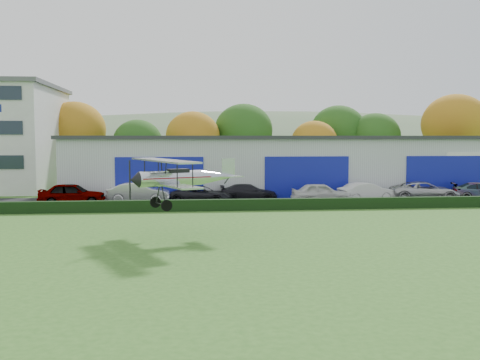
{
  "coord_description": "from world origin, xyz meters",
  "views": [
    {
      "loc": [
        -5.14,
        -21.87,
        5.15
      ],
      "look_at": [
        -1.81,
        9.87,
        2.66
      ],
      "focal_mm": 40.79,
      "sensor_mm": 36.0,
      "label": 1
    }
  ],
  "objects": [
    {
      "name": "hangar",
      "position": [
        5.0,
        27.98,
        2.66
      ],
      "size": [
        40.6,
        12.6,
        5.3
      ],
      "color": "#B2B7BC",
      "rests_on": "ground"
    },
    {
      "name": "distant_hills",
      "position": [
        -4.38,
        140.0,
        -13.05
      ],
      "size": [
        430.0,
        196.0,
        56.0
      ],
      "color": "#4C6642",
      "rests_on": "ground"
    },
    {
      "name": "biplane",
      "position": [
        -5.31,
        6.05,
        3.16
      ],
      "size": [
        5.95,
        6.57,
        2.51
      ],
      "rotation": [
        0.0,
        0.0,
        0.4
      ],
      "color": "silver"
    },
    {
      "name": "car_6",
      "position": [
        14.36,
        20.18,
        0.82
      ],
      "size": [
        5.85,
        3.38,
        1.53
      ],
      "primitive_type": "imported",
      "rotation": [
        0.0,
        0.0,
        1.41
      ],
      "color": "silver",
      "rests_on": "apron"
    },
    {
      "name": "car_3",
      "position": [
        0.13,
        21.58,
        0.72
      ],
      "size": [
        4.7,
        2.05,
        1.35
      ],
      "primitive_type": "imported",
      "rotation": [
        0.0,
        0.0,
        1.54
      ],
      "color": "black",
      "rests_on": "apron"
    },
    {
      "name": "car_1",
      "position": [
        -8.56,
        21.0,
        0.85
      ],
      "size": [
        5.01,
        2.13,
        1.61
      ],
      "primitive_type": "imported",
      "rotation": [
        0.0,
        0.0,
        1.48
      ],
      "color": "silver",
      "rests_on": "apron"
    },
    {
      "name": "apron",
      "position": [
        3.0,
        21.0,
        0.03
      ],
      "size": [
        48.0,
        9.0,
        0.05
      ],
      "primitive_type": "cube",
      "color": "black",
      "rests_on": "ground"
    },
    {
      "name": "car_2",
      "position": [
        -3.68,
        20.39,
        0.72
      ],
      "size": [
        5.19,
        3.37,
        1.33
      ],
      "primitive_type": "imported",
      "rotation": [
        0.0,
        0.0,
        1.31
      ],
      "color": "black",
      "rests_on": "apron"
    },
    {
      "name": "hedge",
      "position": [
        3.0,
        16.2,
        0.4
      ],
      "size": [
        46.0,
        0.6,
        0.8
      ],
      "primitive_type": "cube",
      "color": "black",
      "rests_on": "ground"
    },
    {
      "name": "car_4",
      "position": [
        5.56,
        19.34,
        0.84
      ],
      "size": [
        4.75,
        2.13,
        1.59
      ],
      "primitive_type": "imported",
      "rotation": [
        0.0,
        0.0,
        1.51
      ],
      "color": "silver",
      "rests_on": "apron"
    },
    {
      "name": "car_0",
      "position": [
        -13.51,
        20.23,
        0.89
      ],
      "size": [
        4.96,
        2.09,
        1.67
      ],
      "primitive_type": "imported",
      "rotation": [
        0.0,
        0.0,
        1.59
      ],
      "color": "gray",
      "rests_on": "apron"
    },
    {
      "name": "tree_belt",
      "position": [
        0.85,
        40.62,
        5.61
      ],
      "size": [
        75.7,
        13.22,
        10.12
      ],
      "color": "#3D2614",
      "rests_on": "ground"
    },
    {
      "name": "ground",
      "position": [
        0.0,
        0.0,
        0.0
      ],
      "size": [
        300.0,
        300.0,
        0.0
      ],
      "primitive_type": "plane",
      "color": "#31621F",
      "rests_on": "ground"
    },
    {
      "name": "car_5",
      "position": [
        9.47,
        20.13,
        0.8
      ],
      "size": [
        4.8,
        2.46,
        1.51
      ],
      "primitive_type": "imported",
      "rotation": [
        0.0,
        0.0,
        1.77
      ],
      "color": "silver",
      "rests_on": "apron"
    }
  ]
}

